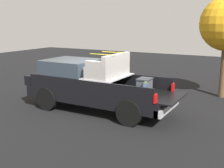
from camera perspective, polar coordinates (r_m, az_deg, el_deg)
ground_plane at (r=10.92m, az=-2.76°, el=-5.31°), size 40.00×40.00×0.00m
pickup_truck at (r=10.86m, az=-4.49°, el=-0.09°), size 6.05×2.06×2.23m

